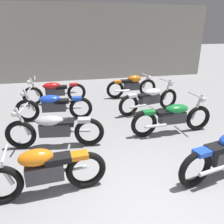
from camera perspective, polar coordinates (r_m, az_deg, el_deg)
name	(u,v)px	position (r m, az deg, el deg)	size (l,w,h in m)	color
ground_plane	(158,221)	(3.51, 11.85, -25.93)	(60.00, 60.00, 0.00)	gray
back_wall	(83,43)	(11.40, -7.43, 17.27)	(12.95, 0.24, 3.60)	#9E998E
motorcycle_left_row_0	(44,171)	(3.69, -17.22, -14.32)	(1.97, 0.48, 0.88)	black
motorcycle_left_row_1	(54,129)	(5.02, -14.70, -4.19)	(2.16, 0.68, 0.97)	black
motorcycle_left_row_2	(54,106)	(6.49, -14.87, 1.61)	(2.17, 0.68, 0.97)	black
motorcycle_left_row_3	(55,91)	(7.97, -14.65, 5.26)	(2.17, 0.68, 0.97)	black
motorcycle_right_row_1	(173,117)	(5.70, 15.49, -1.18)	(2.17, 0.68, 0.97)	black
motorcycle_right_row_2	(150,99)	(7.00, 9.79, 3.46)	(2.14, 0.81, 0.97)	black
motorcycle_right_row_3	(132,85)	(8.48, 5.18, 6.85)	(1.97, 0.48, 0.88)	black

